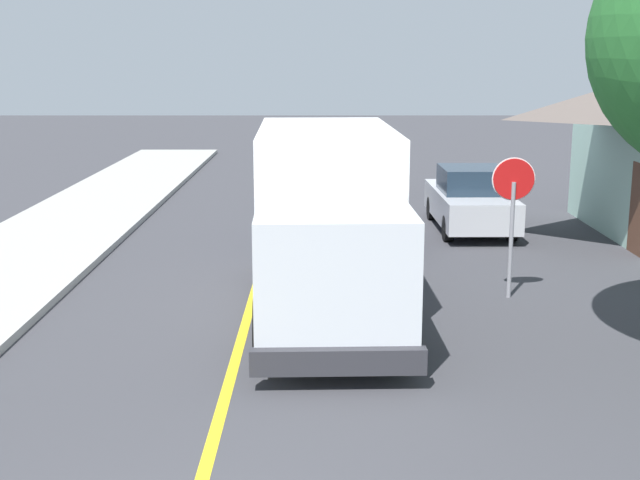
{
  "coord_description": "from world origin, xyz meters",
  "views": [
    {
      "loc": [
        1.27,
        -5.79,
        4.45
      ],
      "look_at": [
        1.25,
        8.19,
        1.4
      ],
      "focal_mm": 47.2,
      "sensor_mm": 36.0,
      "label": 1
    }
  ],
  "objects": [
    {
      "name": "parked_van_across",
      "position": [
        5.2,
        15.86,
        0.79
      ],
      "size": [
        1.85,
        4.42,
        1.67
      ],
      "color": "#B7B7BC",
      "rests_on": "ground"
    },
    {
      "name": "centre_line_yellow",
      "position": [
        0.0,
        10.0,
        0.0
      ],
      "size": [
        0.16,
        56.0,
        0.01
      ],
      "primitive_type": "cube",
      "color": "gold",
      "rests_on": "ground"
    },
    {
      "name": "parked_car_mid",
      "position": [
        2.02,
        21.59,
        0.79
      ],
      "size": [
        1.82,
        4.41,
        1.67
      ],
      "color": "#B7B7BC",
      "rests_on": "ground"
    },
    {
      "name": "box_truck",
      "position": [
        1.4,
        8.81,
        1.77
      ],
      "size": [
        2.62,
        7.25,
        3.2
      ],
      "color": "white",
      "rests_on": "ground"
    },
    {
      "name": "parked_car_near",
      "position": [
        2.23,
        14.67,
        0.79
      ],
      "size": [
        1.98,
        4.47,
        1.67
      ],
      "color": "#2D4793",
      "rests_on": "ground"
    },
    {
      "name": "stop_sign",
      "position": [
        4.84,
        9.54,
        1.86
      ],
      "size": [
        0.8,
        0.1,
        2.65
      ],
      "color": "gray",
      "rests_on": "ground"
    }
  ]
}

